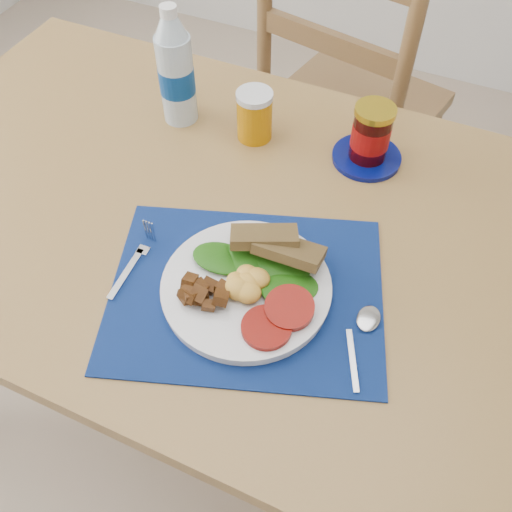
{
  "coord_description": "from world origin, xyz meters",
  "views": [
    {
      "loc": [
        0.4,
        -0.45,
        1.54
      ],
      "look_at": [
        0.16,
        0.09,
        0.8
      ],
      "focal_mm": 40.0,
      "sensor_mm": 36.0,
      "label": 1
    }
  ],
  "objects_px": {
    "chair_far": "(348,77)",
    "jam_on_saucer": "(370,138)",
    "juice_glass": "(255,117)",
    "breakfast_plate": "(242,285)",
    "water_bottle": "(176,72)"
  },
  "relations": [
    {
      "from": "jam_on_saucer",
      "to": "chair_far",
      "type": "bearing_deg",
      "value": 110.8
    },
    {
      "from": "juice_glass",
      "to": "jam_on_saucer",
      "type": "bearing_deg",
      "value": 6.54
    },
    {
      "from": "breakfast_plate",
      "to": "jam_on_saucer",
      "type": "bearing_deg",
      "value": 61.55
    },
    {
      "from": "chair_far",
      "to": "water_bottle",
      "type": "height_order",
      "value": "chair_far"
    },
    {
      "from": "water_bottle",
      "to": "jam_on_saucer",
      "type": "distance_m",
      "value": 0.42
    },
    {
      "from": "chair_far",
      "to": "jam_on_saucer",
      "type": "xyz_separation_m",
      "value": [
        0.18,
        -0.46,
        0.19
      ]
    },
    {
      "from": "chair_far",
      "to": "juice_glass",
      "type": "bearing_deg",
      "value": 94.19
    },
    {
      "from": "chair_far",
      "to": "breakfast_plate",
      "type": "xyz_separation_m",
      "value": [
        0.09,
        -0.87,
        0.16
      ]
    },
    {
      "from": "chair_far",
      "to": "breakfast_plate",
      "type": "bearing_deg",
      "value": 107.37
    },
    {
      "from": "water_bottle",
      "to": "jam_on_saucer",
      "type": "xyz_separation_m",
      "value": [
        0.41,
        0.04,
        -0.06
      ]
    },
    {
      "from": "water_bottle",
      "to": "breakfast_plate",
      "type": "bearing_deg",
      "value": -49.09
    },
    {
      "from": "jam_on_saucer",
      "to": "breakfast_plate",
      "type": "bearing_deg",
      "value": -102.36
    },
    {
      "from": "juice_glass",
      "to": "breakfast_plate",
      "type": "bearing_deg",
      "value": -68.54
    },
    {
      "from": "water_bottle",
      "to": "juice_glass",
      "type": "height_order",
      "value": "water_bottle"
    },
    {
      "from": "jam_on_saucer",
      "to": "water_bottle",
      "type": "bearing_deg",
      "value": -175.12
    }
  ]
}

